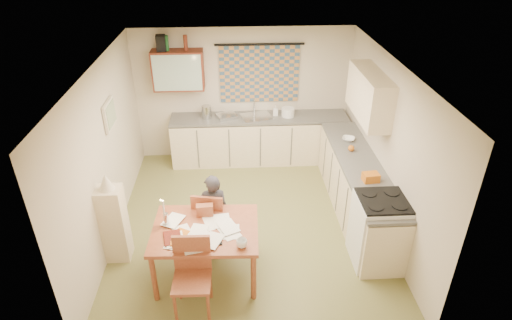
{
  "coord_description": "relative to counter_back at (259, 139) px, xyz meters",
  "views": [
    {
      "loc": [
        -0.2,
        -5.35,
        4.15
      ],
      "look_at": [
        0.12,
        0.2,
        0.99
      ],
      "focal_mm": 30.0,
      "sensor_mm": 36.0,
      "label": 1
    }
  ],
  "objects": [
    {
      "name": "stove",
      "position": [
        1.41,
        -2.89,
        0.05
      ],
      "size": [
        0.65,
        0.65,
        1.0
      ],
      "color": "white",
      "rests_on": "floor"
    },
    {
      "name": "candle_holder",
      "position": [
        -1.37,
        -2.93,
        0.39
      ],
      "size": [
        0.08,
        0.08,
        0.18
      ],
      "primitive_type": "cylinder",
      "rotation": [
        0.0,
        0.0,
        -0.35
      ],
      "color": "silver",
      "rests_on": "dining_table"
    },
    {
      "name": "fruit_orange",
      "position": [
        1.36,
        -1.42,
        0.52
      ],
      "size": [
        0.1,
        0.1,
        0.1
      ],
      "primitive_type": "sphere",
      "color": "#C36315",
      "rests_on": "counter_right"
    },
    {
      "name": "magazine",
      "position": [
        -1.37,
        -3.23,
        0.31
      ],
      "size": [
        0.32,
        0.37,
        0.03
      ],
      "primitive_type": "imported",
      "rotation": [
        0.0,
        0.0,
        0.21
      ],
      "color": "maroon",
      "rests_on": "dining_table"
    },
    {
      "name": "eyeglasses",
      "position": [
        -0.73,
        -3.34,
        0.31
      ],
      "size": [
        0.13,
        0.05,
        0.02
      ],
      "primitive_type": "cube",
      "rotation": [
        0.0,
        0.0,
        0.02
      ],
      "color": "black",
      "rests_on": "dining_table"
    },
    {
      "name": "candle_flame",
      "position": [
        -1.4,
        -2.97,
        0.71
      ],
      "size": [
        0.02,
        0.02,
        0.02
      ],
      "primitive_type": "sphere",
      "color": "#FFCC66",
      "rests_on": "dining_table"
    },
    {
      "name": "person",
      "position": [
        -0.8,
        -2.47,
        0.14
      ],
      "size": [
        0.5,
        0.38,
        1.18
      ],
      "primitive_type": "imported",
      "rotation": [
        0.0,
        0.0,
        3.26
      ],
      "color": "black",
      "rests_on": "floor"
    },
    {
      "name": "upper_cabinet_right",
      "position": [
        1.54,
        -1.4,
        1.4
      ],
      "size": [
        0.34,
        1.3,
        0.7
      ],
      "primitive_type": "cube",
      "color": "beige",
      "rests_on": "wall_right"
    },
    {
      "name": "sink",
      "position": [
        -0.05,
        0.0,
        0.43
      ],
      "size": [
        0.65,
        0.57,
        0.1
      ],
      "primitive_type": "cube",
      "rotation": [
        0.0,
        0.0,
        0.26
      ],
      "color": "silver",
      "rests_on": "counter_back"
    },
    {
      "name": "kettle",
      "position": [
        -0.97,
        0.0,
        0.59
      ],
      "size": [
        0.22,
        0.22,
        0.24
      ],
      "primitive_type": "cylinder",
      "rotation": [
        0.0,
        0.0,
        0.23
      ],
      "color": "silver",
      "rests_on": "counter_back"
    },
    {
      "name": "candle",
      "position": [
        -1.38,
        -2.96,
        0.59
      ],
      "size": [
        0.03,
        0.03,
        0.22
      ],
      "primitive_type": "cylinder",
      "rotation": [
        0.0,
        0.0,
        0.1
      ],
      "color": "white",
      "rests_on": "dining_table"
    },
    {
      "name": "book",
      "position": [
        -1.26,
        -3.11,
        0.31
      ],
      "size": [
        0.37,
        0.38,
        0.02
      ],
      "primitive_type": "imported",
      "rotation": [
        0.0,
        0.0,
        -0.51
      ],
      "color": "#C36315",
      "rests_on": "dining_table"
    },
    {
      "name": "speaker",
      "position": [
        -1.69,
        0.13,
        1.83
      ],
      "size": [
        0.18,
        0.21,
        0.26
      ],
      "primitive_type": "cube",
      "rotation": [
        0.0,
        0.0,
        0.1
      ],
      "color": "black",
      "rests_on": "wall_cabinet"
    },
    {
      "name": "chair_near",
      "position": [
        -1.02,
        -3.62,
        -0.15
      ],
      "size": [
        0.45,
        0.45,
        0.98
      ],
      "rotation": [
        0.0,
        0.0,
        -0.03
      ],
      "color": "brown",
      "rests_on": "floor"
    },
    {
      "name": "letter_rack",
      "position": [
        -0.89,
        -2.75,
        0.38
      ],
      "size": [
        0.23,
        0.11,
        0.16
      ],
      "primitive_type": "cube",
      "rotation": [
        0.0,
        0.0,
        0.05
      ],
      "color": "brown",
      "rests_on": "dining_table"
    },
    {
      "name": "tap",
      "position": [
        -0.09,
        0.18,
        0.61
      ],
      "size": [
        0.03,
        0.03,
        0.28
      ],
      "primitive_type": "cylinder",
      "rotation": [
        0.0,
        0.0,
        0.06
      ],
      "color": "silver",
      "rests_on": "counter_back"
    },
    {
      "name": "counter_back",
      "position": [
        0.0,
        0.0,
        0.0
      ],
      "size": [
        3.3,
        0.62,
        0.92
      ],
      "color": "beige",
      "rests_on": "floor"
    },
    {
      "name": "chair_far",
      "position": [
        -0.84,
        -2.46,
        -0.16
      ],
      "size": [
        0.51,
        0.51,
        0.95
      ],
      "rotation": [
        0.0,
        0.0,
        2.94
      ],
      "color": "brown",
      "rests_on": "floor"
    },
    {
      "name": "print_canvas",
      "position": [
        -2.23,
        -1.55,
        1.25
      ],
      "size": [
        0.01,
        0.42,
        0.32
      ],
      "primitive_type": "cube",
      "color": "beige",
      "rests_on": "wall_left"
    },
    {
      "name": "shelf_stand",
      "position": [
        -2.13,
        -2.62,
        0.11
      ],
      "size": [
        0.32,
        0.3,
        1.12
      ],
      "primitive_type": "cube",
      "color": "beige",
      "rests_on": "floor"
    },
    {
      "name": "framed_print",
      "position": [
        -2.26,
        -1.55,
        1.25
      ],
      "size": [
        0.04,
        0.5,
        0.4
      ],
      "primitive_type": "cube",
      "color": "beige",
      "rests_on": "wall_left"
    },
    {
      "name": "wall_cabinet",
      "position": [
        -1.44,
        0.13,
        1.35
      ],
      "size": [
        0.9,
        0.34,
        0.7
      ],
      "primitive_type": "cube",
      "color": "#571F13",
      "rests_on": "wall_back"
    },
    {
      "name": "wall_front",
      "position": [
        -0.29,
        -4.21,
        0.8
      ],
      "size": [
        4.0,
        0.02,
        2.5
      ],
      "primitive_type": "cube",
      "color": "beige",
      "rests_on": "floor"
    },
    {
      "name": "dining_table",
      "position": [
        -0.88,
        -3.02,
        -0.07
      ],
      "size": [
        1.37,
        1.06,
        0.75
      ],
      "rotation": [
        0.0,
        0.0,
        -0.04
      ],
      "color": "brown",
      "rests_on": "floor"
    },
    {
      "name": "bottle_brown",
      "position": [
        -1.27,
        0.13,
        1.83
      ],
      "size": [
        0.08,
        0.08,
        0.26
      ],
      "primitive_type": "cylinder",
      "rotation": [
        0.0,
        0.0,
        0.11
      ],
      "color": "#571F13",
      "rests_on": "wall_cabinet"
    },
    {
      "name": "mug",
      "position": [
        -0.43,
        -3.4,
        0.35
      ],
      "size": [
        0.19,
        0.19,
        0.1
      ],
      "primitive_type": "imported",
      "rotation": [
        0.0,
        0.0,
        0.23
      ],
      "color": "white",
      "rests_on": "dining_table"
    },
    {
      "name": "mixing_bowl",
      "position": [
        0.53,
        0.0,
        0.55
      ],
      "size": [
        0.28,
        0.28,
        0.16
      ],
      "primitive_type": "cylinder",
      "rotation": [
        0.0,
        0.0,
        -0.18
      ],
      "color": "white",
      "rests_on": "counter_back"
    },
    {
      "name": "papers",
      "position": [
        -0.91,
        -3.13,
        0.31
      ],
      "size": [
        1.04,
        0.84,
        0.02
      ],
      "rotation": [
        0.0,
        0.0,
        -0.04
      ],
      "color": "white",
      "rests_on": "dining_table"
    },
    {
      "name": "wall_cabinet_glass",
      "position": [
        -1.44,
        -0.04,
        1.35
      ],
      "size": [
        0.84,
        0.02,
        0.64
      ],
      "primitive_type": "cube",
      "color": "#99B2A5",
      "rests_on": "wall_back"
    },
    {
      "name": "soap_bottle",
      "position": [
        0.3,
        0.05,
        0.56
      ],
      "size": [
        0.09,
        0.09,
        0.19
      ],
      "primitive_type": "imported",
      "rotation": [
        0.0,
        0.0,
        -0.0
      ],
      "color": "white",
      "rests_on": "counter_back"
    },
    {
      "name": "ceiling",
      "position": [
        -0.29,
        -1.95,
        2.06
      ],
      "size": [
        4.0,
        4.5,
        0.02
      ],
      "primitive_type": "cube",
      "color": "white",
      "rests_on": "floor"
    },
    {
      "name": "bowl",
      "position": [
        1.41,
        -1.05,
        0.49
      ],
      "size": [
        0.35,
        0.35,
        0.05
      ],
      "primitive_type": "imported",
      "rotation": [
        0.0,
        0.0,
        -0.38
      ],
      "color": "white",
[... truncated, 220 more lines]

